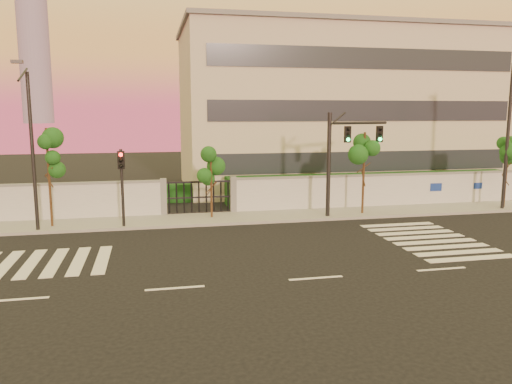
# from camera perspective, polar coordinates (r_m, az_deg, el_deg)

# --- Properties ---
(ground) EXTENTS (120.00, 120.00, 0.00)m
(ground) POSITION_cam_1_polar(r_m,az_deg,el_deg) (18.27, 6.85, -9.76)
(ground) COLOR black
(ground) RESTS_ON ground
(sidewalk) EXTENTS (60.00, 3.00, 0.15)m
(sidewalk) POSITION_cam_1_polar(r_m,az_deg,el_deg) (28.04, -0.08, -2.87)
(sidewalk) COLOR gray
(sidewalk) RESTS_ON ground
(perimeter_wall) EXTENTS (60.00, 0.36, 2.20)m
(perimeter_wall) POSITION_cam_1_polar(r_m,az_deg,el_deg) (29.32, -0.49, -0.36)
(perimeter_wall) COLOR #B0B2B7
(perimeter_wall) RESTS_ON ground
(hedge_row) EXTENTS (41.00, 4.25, 1.80)m
(hedge_row) POSITION_cam_1_polar(r_m,az_deg,el_deg) (32.22, 0.39, 0.04)
(hedge_row) COLOR #103515
(hedge_row) RESTS_ON ground
(institutional_building) EXTENTS (24.40, 12.40, 12.25)m
(institutional_building) POSITION_cam_1_polar(r_m,az_deg,el_deg) (41.04, 9.05, 9.35)
(institutional_building) COLOR beige
(institutional_building) RESTS_ON ground
(distant_skyscraper) EXTENTS (16.00, 16.00, 118.00)m
(distant_skyscraper) POSITION_cam_1_polar(r_m,az_deg,el_deg) (307.38, -24.30, 18.82)
(distant_skyscraper) COLOR slate
(distant_skyscraper) RESTS_ON ground
(road_markings) EXTENTS (57.00, 7.62, 0.02)m
(road_markings) POSITION_cam_1_polar(r_m,az_deg,el_deg) (21.33, -0.49, -6.89)
(road_markings) COLOR silver
(road_markings) RESTS_ON ground
(street_tree_c) EXTENTS (1.48, 1.18, 5.12)m
(street_tree_c) POSITION_cam_1_polar(r_m,az_deg,el_deg) (27.05, -22.66, 3.90)
(street_tree_c) COLOR #382314
(street_tree_c) RESTS_ON ground
(street_tree_d) EXTENTS (1.47, 1.17, 3.96)m
(street_tree_d) POSITION_cam_1_polar(r_m,az_deg,el_deg) (27.38, -5.12, 2.83)
(street_tree_d) COLOR #382314
(street_tree_d) RESTS_ON ground
(street_tree_e) EXTENTS (1.59, 1.27, 4.79)m
(street_tree_e) POSITION_cam_1_polar(r_m,az_deg,el_deg) (28.99, 12.29, 4.21)
(street_tree_e) COLOR #382314
(street_tree_e) RESTS_ON ground
(street_tree_f) EXTENTS (1.54, 1.22, 4.41)m
(street_tree_f) POSITION_cam_1_polar(r_m,az_deg,el_deg) (33.84, 26.81, 3.65)
(street_tree_f) COLOR #382314
(street_tree_f) RESTS_ON ground
(traffic_signal_main) EXTENTS (3.68, 1.05, 5.88)m
(traffic_signal_main) POSITION_cam_1_polar(r_m,az_deg,el_deg) (28.04, 9.77, 4.52)
(traffic_signal_main) COLOR black
(traffic_signal_main) RESTS_ON ground
(traffic_signal_secondary) EXTENTS (0.32, 0.32, 4.07)m
(traffic_signal_secondary) POSITION_cam_1_polar(r_m,az_deg,el_deg) (25.95, -15.08, 1.47)
(traffic_signal_secondary) COLOR black
(traffic_signal_secondary) RESTS_ON ground
(streetlight_west) EXTENTS (0.49, 1.96, 8.15)m
(streetlight_west) POSITION_cam_1_polar(r_m,az_deg,el_deg) (26.26, -24.31, 5.05)
(streetlight_west) COLOR black
(streetlight_west) RESTS_ON ground
(streetlight_east) EXTENTS (0.54, 2.20, 9.12)m
(streetlight_east) POSITION_cam_1_polar(r_m,az_deg,el_deg) (33.04, 27.08, 6.45)
(streetlight_east) COLOR black
(streetlight_east) RESTS_ON ground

